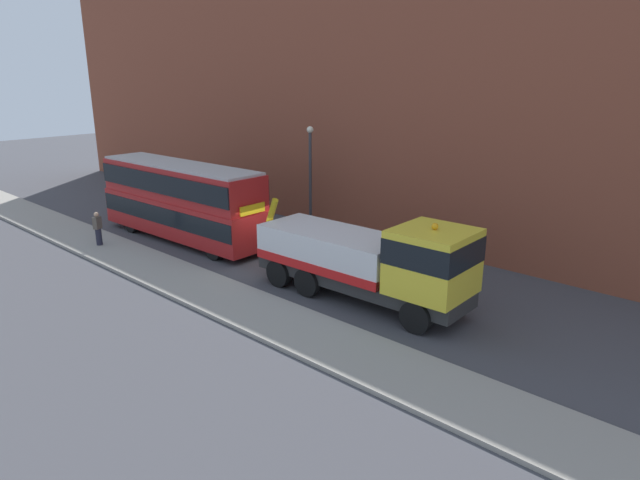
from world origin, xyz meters
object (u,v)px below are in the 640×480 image
(double_decker_bus, at_px, (181,198))
(pedestrian_onlooker, at_px, (98,229))
(recovery_tow_truck, at_px, (369,259))
(street_lamp, at_px, (310,171))

(double_decker_bus, bearing_deg, pedestrian_onlooker, -118.93)
(double_decker_bus, height_order, pedestrian_onlooker, double_decker_bus)
(recovery_tow_truck, distance_m, double_decker_bus, 12.43)
(recovery_tow_truck, height_order, street_lamp, street_lamp)
(double_decker_bus, relative_size, pedestrian_onlooker, 6.50)
(street_lamp, bearing_deg, pedestrian_onlooker, -123.06)
(double_decker_bus, distance_m, street_lamp, 6.99)
(double_decker_bus, xyz_separation_m, pedestrian_onlooker, (-1.92, -3.74, -1.25))
(recovery_tow_truck, bearing_deg, pedestrian_onlooker, -167.11)
(street_lamp, bearing_deg, recovery_tow_truck, -33.50)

